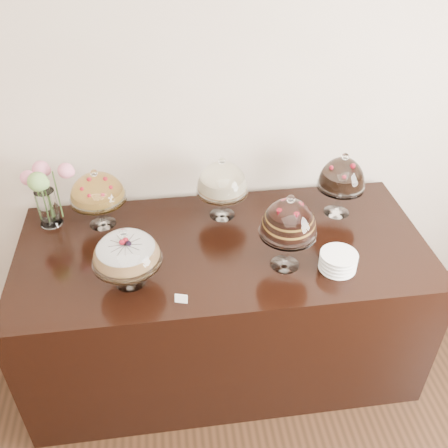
{
  "coord_description": "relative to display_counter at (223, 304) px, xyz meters",
  "views": [
    {
      "loc": [
        -0.23,
        0.39,
        2.6
      ],
      "look_at": [
        0.04,
        2.4,
        1.08
      ],
      "focal_mm": 40.0,
      "sensor_mm": 36.0,
      "label": 1
    }
  ],
  "objects": [
    {
      "name": "wall_back",
      "position": [
        -0.04,
        0.55,
        1.05
      ],
      "size": [
        5.0,
        0.04,
        3.0
      ],
      "primitive_type": "cube",
      "color": "beige",
      "rests_on": "ground"
    },
    {
      "name": "cake_stand_cheesecake",
      "position": [
        0.03,
        0.28,
        0.69
      ],
      "size": [
        0.3,
        0.3,
        0.38
      ],
      "color": "white",
      "rests_on": "display_counter"
    },
    {
      "name": "price_card_left",
      "position": [
        -0.25,
        -0.39,
        0.47
      ],
      "size": [
        0.06,
        0.03,
        0.04
      ],
      "primitive_type": "cube",
      "rotation": [
        -0.21,
        0.0,
        -0.29
      ],
      "color": "white",
      "rests_on": "display_counter"
    },
    {
      "name": "plate_stack",
      "position": [
        0.55,
        -0.26,
        0.5
      ],
      "size": [
        0.18,
        0.18,
        0.09
      ],
      "color": "white",
      "rests_on": "display_counter"
    },
    {
      "name": "cake_stand_dark_choco",
      "position": [
        0.7,
        0.22,
        0.7
      ],
      "size": [
        0.27,
        0.27,
        0.39
      ],
      "color": "white",
      "rests_on": "display_counter"
    },
    {
      "name": "flower_vase",
      "position": [
        -0.93,
        0.32,
        0.67
      ],
      "size": [
        0.29,
        0.22,
        0.38
      ],
      "color": "white",
      "rests_on": "display_counter"
    },
    {
      "name": "cake_stand_choco_layer",
      "position": [
        0.29,
        -0.2,
        0.73
      ],
      "size": [
        0.28,
        0.28,
        0.42
      ],
      "color": "white",
      "rests_on": "display_counter"
    },
    {
      "name": "display_counter",
      "position": [
        0.0,
        0.0,
        0.0
      ],
      "size": [
        2.2,
        1.0,
        0.9
      ],
      "primitive_type": "cube",
      "color": "black",
      "rests_on": "ground"
    },
    {
      "name": "cake_stand_fruit_tart",
      "position": [
        -0.65,
        0.29,
        0.68
      ],
      "size": [
        0.31,
        0.31,
        0.35
      ],
      "color": "white",
      "rests_on": "display_counter"
    },
    {
      "name": "cake_stand_sugar_sponge",
      "position": [
        -0.49,
        -0.22,
        0.65
      ],
      "size": [
        0.33,
        0.33,
        0.33
      ],
      "color": "white",
      "rests_on": "display_counter"
    }
  ]
}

